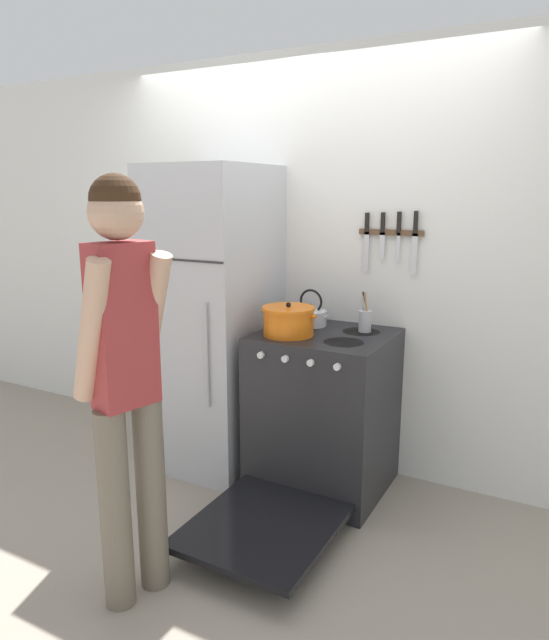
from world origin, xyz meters
The scene contains 9 objects.
ground_plane centered at (0.00, 0.00, 0.00)m, with size 14.00×14.00×0.00m, color gray.
wall_back centered at (0.00, 0.03, 1.27)m, with size 10.00×0.06×2.55m.
refrigerator centered at (-0.45, -0.36, 0.94)m, with size 0.64×0.74×1.88m.
stove_range centered at (0.30, -0.38, 0.47)m, with size 0.73×1.44×0.94m.
dutch_oven_pot centered at (0.14, -0.48, 1.02)m, with size 0.34×0.30×0.19m.
tea_kettle centered at (0.15, -0.20, 1.00)m, with size 0.24×0.19×0.22m.
utensil_jar centered at (0.48, -0.20, 1.01)m, with size 0.07×0.07×0.23m.
person centered at (-0.03, -1.60, 1.02)m, with size 0.35×0.41×1.79m.
wall_knife_strip centered at (0.56, -0.02, 1.50)m, with size 0.38×0.03×0.36m.
Camera 1 is at (1.54, -3.23, 1.72)m, focal length 32.00 mm.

